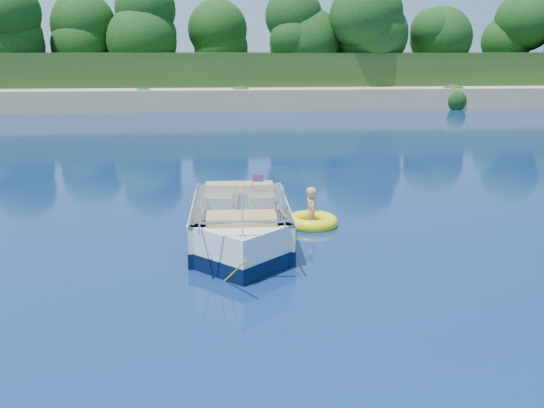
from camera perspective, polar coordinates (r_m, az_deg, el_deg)
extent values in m
plane|color=#091643|center=(9.83, 2.91, -11.11)|extent=(160.00, 160.00, 0.00)
cube|color=tan|center=(46.94, -4.06, 9.72)|extent=(170.00, 8.00, 2.00)
cube|color=#183214|center=(73.86, -4.72, 11.75)|extent=(170.00, 56.00, 6.00)
cylinder|color=black|center=(50.80, -4.26, 13.23)|extent=(0.44, 0.44, 3.60)
sphere|color=black|center=(50.86, -4.33, 17.08)|extent=(5.94, 5.94, 5.94)
cylinder|color=black|center=(53.27, 18.38, 12.07)|extent=(0.44, 0.44, 2.60)
sphere|color=black|center=(53.26, 18.60, 14.72)|extent=(4.29, 4.29, 4.29)
cube|color=silver|center=(13.89, -2.99, -2.00)|extent=(2.23, 4.05, 1.11)
cube|color=silver|center=(12.09, -2.84, -4.51)|extent=(2.11, 2.11, 1.11)
cube|color=black|center=(13.94, -2.98, -2.61)|extent=(2.26, 4.09, 0.32)
cube|color=black|center=(12.14, -2.83, -5.19)|extent=(2.15, 2.15, 0.32)
cube|color=tan|center=(14.11, -3.03, -0.43)|extent=(1.77, 2.84, 0.11)
cube|color=silver|center=(13.76, -3.02, 0.08)|extent=(2.27, 4.05, 0.06)
cube|color=black|center=(15.99, -3.13, 0.35)|extent=(0.59, 0.39, 0.95)
cube|color=#8C9EA5|center=(12.97, -5.08, 0.56)|extent=(0.86, 0.41, 0.51)
cube|color=#8C9EA5|center=(12.98, -0.89, 0.63)|extent=(0.85, 0.37, 0.51)
cube|color=tan|center=(13.49, -5.02, -0.09)|extent=(0.60, 0.60, 0.42)
cube|color=tan|center=(13.51, -0.99, -0.03)|extent=(0.60, 0.60, 0.42)
cube|color=tan|center=(14.77, -3.09, 1.20)|extent=(1.66, 0.63, 0.40)
cube|color=tan|center=(12.13, -2.88, -1.82)|extent=(1.41, 0.83, 0.36)
cylinder|color=silver|center=(11.04, -2.81, -0.92)|extent=(0.03, 0.03, 0.90)
cube|color=red|center=(12.88, -1.32, 2.44)|extent=(0.23, 0.02, 0.15)
cube|color=silver|center=(11.10, -2.78, -3.06)|extent=(0.11, 0.07, 0.05)
cylinder|color=yellow|center=(10.93, -3.54, -6.35)|extent=(0.38, 1.09, 0.81)
torus|color=#FFFD0F|center=(15.02, 3.74, -1.69)|extent=(1.40, 1.40, 0.35)
torus|color=red|center=(15.02, 3.74, -1.63)|extent=(1.15, 1.15, 0.11)
imported|color=tan|center=(15.08, 3.71, -1.96)|extent=(0.35, 0.77, 1.50)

